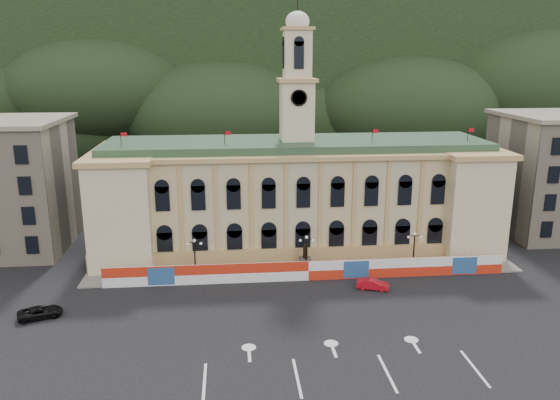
{
  "coord_description": "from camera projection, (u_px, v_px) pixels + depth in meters",
  "views": [
    {
      "loc": [
        -9.37,
        -47.42,
        27.07
      ],
      "look_at": [
        -3.26,
        18.0,
        9.61
      ],
      "focal_mm": 35.0,
      "sensor_mm": 36.0,
      "label": 1
    }
  ],
  "objects": [
    {
      "name": "ground",
      "position": [
        330.0,
        341.0,
        53.42
      ],
      "size": [
        260.0,
        260.0,
        0.0
      ],
      "primitive_type": "plane",
      "color": "black",
      "rests_on": "ground"
    },
    {
      "name": "lane_markings",
      "position": [
        340.0,
        369.0,
        48.61
      ],
      "size": [
        26.0,
        10.0,
        0.02
      ],
      "primitive_type": null,
      "color": "white",
      "rests_on": "ground"
    },
    {
      "name": "statue",
      "position": [
        305.0,
        262.0,
        70.44
      ],
      "size": [
        1.4,
        1.4,
        3.72
      ],
      "color": "#595651",
      "rests_on": "ground"
    },
    {
      "name": "red_sedan",
      "position": [
        373.0,
        284.0,
        65.06
      ],
      "size": [
        3.58,
        4.61,
        1.26
      ],
      "primitive_type": "imported",
      "rotation": [
        0.0,
        0.0,
        1.26
      ],
      "color": "red",
      "rests_on": "ground"
    },
    {
      "name": "lamp_left",
      "position": [
        195.0,
        255.0,
        67.74
      ],
      "size": [
        1.96,
        0.44,
        5.15
      ],
      "color": "black",
      "rests_on": "ground"
    },
    {
      "name": "lamp_center",
      "position": [
        306.0,
        251.0,
        68.99
      ],
      "size": [
        1.96,
        0.44,
        5.15
      ],
      "color": "black",
      "rests_on": "ground"
    },
    {
      "name": "lamp_right",
      "position": [
        414.0,
        248.0,
        70.25
      ],
      "size": [
        1.96,
        0.44,
        5.15
      ],
      "color": "black",
      "rests_on": "ground"
    },
    {
      "name": "pavement",
      "position": [
        305.0,
        271.0,
        70.48
      ],
      "size": [
        56.0,
        5.5,
        0.16
      ],
      "primitive_type": "cube",
      "color": "slate",
      "rests_on": "ground"
    },
    {
      "name": "city_hall",
      "position": [
        296.0,
        194.0,
        78.0
      ],
      "size": [
        56.2,
        17.6,
        37.1
      ],
      "color": "#C6B78E",
      "rests_on": "ground"
    },
    {
      "name": "black_suv",
      "position": [
        40.0,
        312.0,
        57.99
      ],
      "size": [
        4.96,
        5.85,
        1.26
      ],
      "primitive_type": "imported",
      "rotation": [
        0.0,
        0.0,
        1.91
      ],
      "color": "black",
      "rests_on": "ground"
    },
    {
      "name": "hoarding_fence",
      "position": [
        309.0,
        271.0,
        67.61
      ],
      "size": [
        50.0,
        0.44,
        2.5
      ],
      "color": "red",
      "rests_on": "ground"
    },
    {
      "name": "hill_ridge",
      "position": [
        259.0,
        81.0,
        165.81
      ],
      "size": [
        230.0,
        80.0,
        64.0
      ],
      "color": "black",
      "rests_on": "ground"
    }
  ]
}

